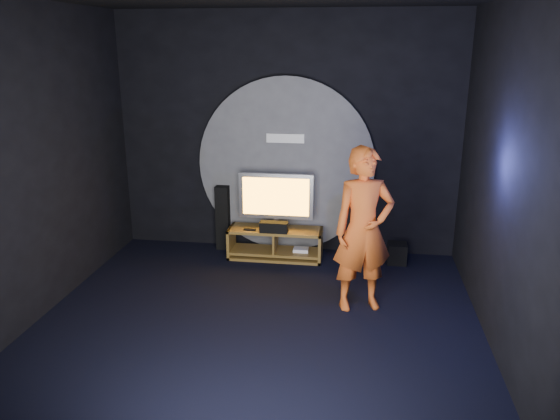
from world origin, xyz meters
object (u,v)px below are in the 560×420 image
object	(u,v)px
tower_speaker_left	(223,217)
tower_speaker_right	(351,228)
media_console	(276,245)
tv	(276,198)
subwoofer	(397,253)
player	(363,230)

from	to	relation	value
tower_speaker_left	tower_speaker_right	bearing A→B (deg)	-6.21
media_console	tower_speaker_right	size ratio (longest dim) A/B	1.39
tv	tower_speaker_left	bearing A→B (deg)	164.67
subwoofer	tv	bearing A→B (deg)	179.55
media_console	tower_speaker_right	world-z (taller)	tower_speaker_right
tower_speaker_left	subwoofer	world-z (taller)	tower_speaker_left
player	subwoofer	bearing A→B (deg)	52.00
tv	tower_speaker_right	distance (m)	1.16
player	tv	bearing A→B (deg)	112.10
media_console	tv	distance (m)	0.70
media_console	player	size ratio (longest dim) A/B	0.70
tower_speaker_left	tv	bearing A→B (deg)	-15.33
media_console	tower_speaker_right	xyz separation A→B (m)	(1.08, 0.09, 0.30)
subwoofer	player	world-z (taller)	player
tower_speaker_right	player	size ratio (longest dim) A/B	0.51
media_console	tv	xyz separation A→B (m)	(-0.01, 0.07, 0.70)
subwoofer	player	distance (m)	1.74
tv	tower_speaker_right	world-z (taller)	tv
player	tower_speaker_left	bearing A→B (deg)	122.69
media_console	subwoofer	bearing A→B (deg)	1.74
tv	tower_speaker_right	bearing A→B (deg)	1.14
tv	subwoofer	xyz separation A→B (m)	(1.76, -0.01, -0.74)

